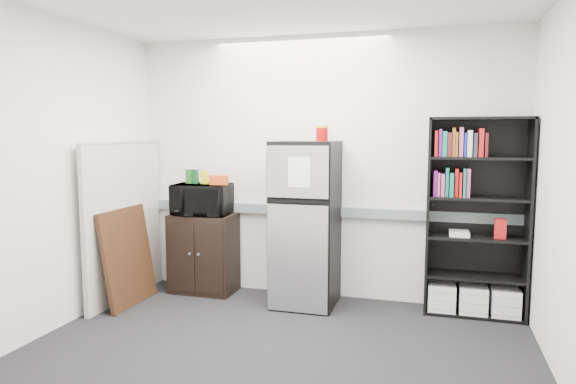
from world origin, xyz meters
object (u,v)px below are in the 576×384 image
object	(u,v)px
cabinet	(204,253)
microwave	(202,199)
bookshelf	(477,219)
cubicle_partition	(125,221)
refrigerator	(305,224)

from	to	relation	value
cabinet	microwave	bearing A→B (deg)	-90.00
bookshelf	cubicle_partition	distance (m)	3.46
bookshelf	cabinet	world-z (taller)	bookshelf
refrigerator	microwave	bearing A→B (deg)	176.53
bookshelf	refrigerator	bearing A→B (deg)	-174.84
microwave	refrigerator	distance (m)	1.17
cubicle_partition	refrigerator	xyz separation A→B (m)	(1.83, 0.34, 0.00)
cubicle_partition	cabinet	xyz separation A→B (m)	(0.68, 0.42, -0.39)
cabinet	microwave	distance (m)	0.59
refrigerator	cabinet	bearing A→B (deg)	175.74
bookshelf	cubicle_partition	xyz separation A→B (m)	(-3.43, -0.49, -0.10)
cubicle_partition	microwave	bearing A→B (deg)	30.80
cubicle_partition	refrigerator	distance (m)	1.86
cubicle_partition	cabinet	distance (m)	0.89
bookshelf	cubicle_partition	world-z (taller)	bookshelf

